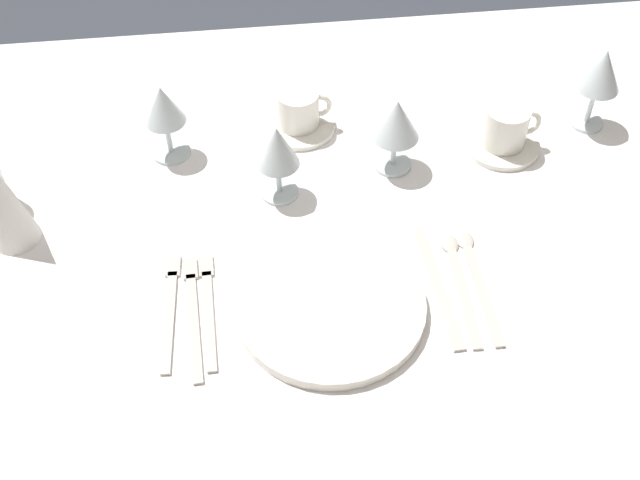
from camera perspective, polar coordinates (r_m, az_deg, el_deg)
The scene contains 18 objects.
ground_plane at distance 1.89m, azimuth -0.97°, elevation -13.94°, with size 6.00×6.00×0.00m, color #383D47.
dining_table at distance 1.35m, azimuth -1.32°, elevation -0.48°, with size 1.80×1.11×0.74m.
dinner_plate at distance 1.16m, azimuth 0.73°, elevation -4.71°, with size 0.28×0.28×0.02m, color white.
fork_outer at distance 1.18m, azimuth -7.96°, elevation -4.63°, with size 0.02×0.21×0.00m.
fork_inner at distance 1.17m, azimuth -9.02°, elevation -5.08°, with size 0.03×0.23×0.00m.
fork_salad at distance 1.19m, azimuth -10.63°, elevation -4.67°, with size 0.03×0.21×0.00m.
dinner_knife at distance 1.20m, azimuth 8.42°, elevation -3.39°, with size 0.03×0.24×0.00m.
spoon_soup at distance 1.22m, azimuth 9.79°, elevation -2.43°, with size 0.03×0.22×0.01m.
spoon_dessert at distance 1.23m, azimuth 11.00°, elevation -2.21°, with size 0.03×0.23×0.01m.
saucer_left at distance 1.45m, azimuth -1.55°, elevation 8.15°, with size 0.13×0.13×0.01m, color white.
coffee_cup_left at distance 1.43m, azimuth -1.50°, elevation 9.35°, with size 0.10×0.07×0.07m.
saucer_right at distance 1.45m, azimuth 12.81°, elevation 6.64°, with size 0.13×0.13×0.01m, color white.
coffee_cup_right at distance 1.42m, azimuth 13.15°, elevation 7.90°, with size 0.10×0.08×0.07m.
wine_glass_centre at distance 1.26m, azimuth -3.06°, elevation 6.47°, with size 0.07×0.07×0.14m.
wine_glass_left at distance 1.48m, azimuth 19.42°, elevation 11.20°, with size 0.08×0.08×0.16m.
wine_glass_right at distance 1.36m, azimuth -11.11°, elevation 9.19°, with size 0.07×0.07×0.14m.
wine_glass_far at distance 1.32m, azimuth 5.46°, elevation 8.39°, with size 0.08×0.08×0.14m.
napkin_folded at distance 1.29m, azimuth -21.79°, elevation 2.98°, with size 0.08×0.08×0.18m, color white.
Camera 1 is at (-0.08, -0.90, 1.66)m, focal length 44.88 mm.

